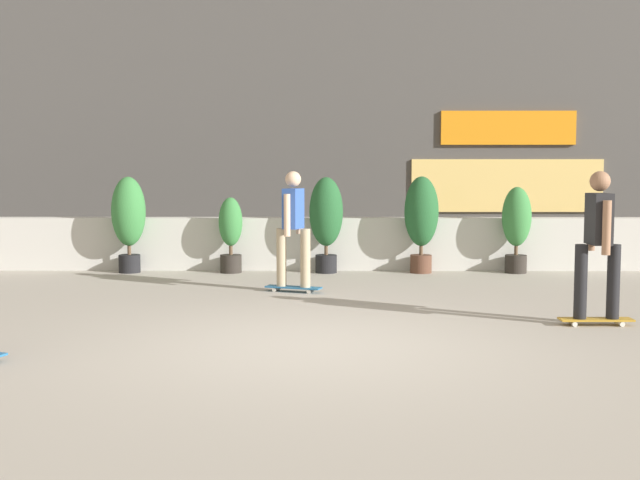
{
  "coord_description": "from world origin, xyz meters",
  "views": [
    {
      "loc": [
        0.06,
        -7.62,
        1.69
      ],
      "look_at": [
        0.0,
        1.5,
        0.9
      ],
      "focal_mm": 44.38,
      "sensor_mm": 36.0,
      "label": 1
    }
  ],
  "objects_px": {
    "skater_far_right": "(293,225)",
    "potted_plant_3": "(421,216)",
    "potted_plant_0": "(129,216)",
    "potted_plant_1": "(231,232)",
    "skater_by_wall_right": "(598,240)",
    "potted_plant_2": "(326,217)",
    "potted_plant_4": "(517,223)"
  },
  "relations": [
    {
      "from": "skater_far_right",
      "to": "potted_plant_4",
      "type": "bearing_deg",
      "value": 30.49
    },
    {
      "from": "potted_plant_3",
      "to": "skater_far_right",
      "type": "xyz_separation_m",
      "value": [
        -2.05,
        -2.14,
        -0.01
      ]
    },
    {
      "from": "potted_plant_1",
      "to": "potted_plant_3",
      "type": "height_order",
      "value": "potted_plant_3"
    },
    {
      "from": "potted_plant_3",
      "to": "skater_by_wall_right",
      "type": "distance_m",
      "value": 4.76
    },
    {
      "from": "potted_plant_0",
      "to": "potted_plant_3",
      "type": "relative_size",
      "value": 1.0
    },
    {
      "from": "potted_plant_4",
      "to": "skater_by_wall_right",
      "type": "bearing_deg",
      "value": -92.62
    },
    {
      "from": "potted_plant_3",
      "to": "potted_plant_4",
      "type": "xyz_separation_m",
      "value": [
        1.59,
        0.0,
        -0.12
      ]
    },
    {
      "from": "potted_plant_1",
      "to": "potted_plant_4",
      "type": "relative_size",
      "value": 0.88
    },
    {
      "from": "potted_plant_1",
      "to": "potted_plant_2",
      "type": "bearing_deg",
      "value": -0.0
    },
    {
      "from": "potted_plant_4",
      "to": "skater_far_right",
      "type": "relative_size",
      "value": 0.85
    },
    {
      "from": "potted_plant_2",
      "to": "skater_far_right",
      "type": "distance_m",
      "value": 2.19
    },
    {
      "from": "potted_plant_0",
      "to": "potted_plant_1",
      "type": "xyz_separation_m",
      "value": [
        1.71,
        0.0,
        -0.25
      ]
    },
    {
      "from": "potted_plant_1",
      "to": "potted_plant_3",
      "type": "bearing_deg",
      "value": -0.0
    },
    {
      "from": "skater_far_right",
      "to": "potted_plant_3",
      "type": "bearing_deg",
      "value": 46.24
    },
    {
      "from": "potted_plant_0",
      "to": "skater_by_wall_right",
      "type": "bearing_deg",
      "value": -35.95
    },
    {
      "from": "potted_plant_3",
      "to": "potted_plant_2",
      "type": "bearing_deg",
      "value": 180.0
    },
    {
      "from": "potted_plant_2",
      "to": "potted_plant_3",
      "type": "height_order",
      "value": "potted_plant_3"
    },
    {
      "from": "potted_plant_2",
      "to": "potted_plant_4",
      "type": "relative_size",
      "value": 1.11
    },
    {
      "from": "skater_far_right",
      "to": "potted_plant_2",
      "type": "bearing_deg",
      "value": 77.81
    },
    {
      "from": "potted_plant_0",
      "to": "potted_plant_1",
      "type": "relative_size",
      "value": 1.27
    },
    {
      "from": "potted_plant_4",
      "to": "potted_plant_1",
      "type": "bearing_deg",
      "value": 180.0
    },
    {
      "from": "potted_plant_3",
      "to": "skater_by_wall_right",
      "type": "relative_size",
      "value": 0.95
    },
    {
      "from": "potted_plant_1",
      "to": "potted_plant_4",
      "type": "distance_m",
      "value": 4.78
    },
    {
      "from": "potted_plant_1",
      "to": "potted_plant_3",
      "type": "distance_m",
      "value": 3.2
    },
    {
      "from": "potted_plant_4",
      "to": "potted_plant_0",
      "type": "bearing_deg",
      "value": 180.0
    },
    {
      "from": "potted_plant_1",
      "to": "skater_far_right",
      "type": "height_order",
      "value": "skater_far_right"
    },
    {
      "from": "potted_plant_1",
      "to": "potted_plant_4",
      "type": "bearing_deg",
      "value": -0.0
    },
    {
      "from": "potted_plant_0",
      "to": "skater_by_wall_right",
      "type": "relative_size",
      "value": 0.95
    },
    {
      "from": "potted_plant_1",
      "to": "skater_by_wall_right",
      "type": "height_order",
      "value": "skater_by_wall_right"
    },
    {
      "from": "potted_plant_3",
      "to": "skater_far_right",
      "type": "relative_size",
      "value": 0.95
    },
    {
      "from": "potted_plant_2",
      "to": "potted_plant_4",
      "type": "xyz_separation_m",
      "value": [
        3.18,
        0.0,
        -0.11
      ]
    },
    {
      "from": "potted_plant_1",
      "to": "skater_by_wall_right",
      "type": "distance_m",
      "value": 6.45
    }
  ]
}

